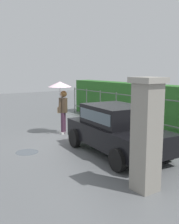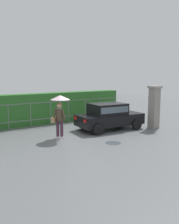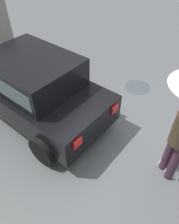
% 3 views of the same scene
% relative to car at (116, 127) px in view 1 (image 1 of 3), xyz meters
% --- Properties ---
extents(ground_plane, '(40.00, 40.00, 0.00)m').
position_rel_car_xyz_m(ground_plane, '(-1.75, -0.29, -0.80)').
color(ground_plane, slate).
extents(car, '(3.86, 2.13, 1.48)m').
position_rel_car_xyz_m(car, '(0.00, 0.00, 0.00)').
color(car, black).
rests_on(car, ground).
extents(pedestrian, '(0.92, 0.92, 2.09)m').
position_rel_car_xyz_m(pedestrian, '(-3.16, -0.19, 0.71)').
color(pedestrian, '#47283D').
rests_on(pedestrian, ground).
extents(gate_pillar, '(0.60, 0.60, 2.42)m').
position_rel_car_xyz_m(gate_pillar, '(2.38, -1.15, 0.44)').
color(gate_pillar, gray).
rests_on(gate_pillar, ground).
extents(fence_section, '(10.13, 0.05, 1.50)m').
position_rel_car_xyz_m(fence_section, '(-2.21, 2.87, 0.02)').
color(fence_section, '#59605B').
rests_on(fence_section, ground).
extents(hedge_row, '(11.08, 0.90, 1.90)m').
position_rel_car_xyz_m(hedge_row, '(-2.21, 3.73, 0.15)').
color(hedge_row, '#2D6B28').
rests_on(hedge_row, ground).
extents(puddle_near, '(0.71, 0.71, 0.00)m').
position_rel_car_xyz_m(puddle_near, '(-1.58, -2.28, -0.80)').
color(puddle_near, '#4C545B').
rests_on(puddle_near, ground).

